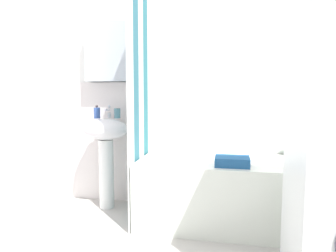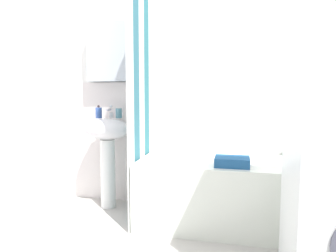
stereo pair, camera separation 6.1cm
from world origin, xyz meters
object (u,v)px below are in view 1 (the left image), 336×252
towel_folded (232,161)px  body_wash_bottle (322,147)px  lotion_bottle (292,146)px  toothbrush_cup (117,113)px  sink (106,143)px  bathtub (237,193)px  soap_dispenser (97,113)px  conditioner_bottle (311,147)px

towel_folded → body_wash_bottle: bearing=32.7°
lotion_bottle → toothbrush_cup: bearing=-178.5°
sink → bathtub: size_ratio=0.53×
toothbrush_cup → body_wash_bottle: (1.83, 0.07, -0.27)m
body_wash_bottle → towel_folded: body_wash_bottle is taller
sink → body_wash_bottle: size_ratio=4.49×
soap_dispenser → toothbrush_cup: (0.18, 0.06, -0.01)m
lotion_bottle → towel_folded: 0.69m
towel_folded → bathtub: bearing=76.2°
bathtub → lotion_bottle: size_ratio=8.29×
body_wash_bottle → lotion_bottle: bearing=-174.3°
body_wash_bottle → conditioner_bottle: (-0.09, -0.04, 0.01)m
bathtub → body_wash_bottle: (0.71, 0.30, 0.36)m
lotion_bottle → conditioner_bottle: bearing=-6.9°
soap_dispenser → lotion_bottle: bearing=3.2°
lotion_bottle → towel_folded: (-0.51, -0.46, -0.06)m
bathtub → towel_folded: bearing=-103.8°
body_wash_bottle → bathtub: bearing=-157.4°
toothbrush_cup → lotion_bottle: toothbrush_cup is taller
sink → bathtub: (1.22, -0.16, -0.36)m
toothbrush_cup → conditioner_bottle: bearing=0.7°
bathtub → towel_folded: 0.36m
lotion_bottle → soap_dispenser: bearing=-176.8°
toothbrush_cup → lotion_bottle: (1.59, 0.04, -0.27)m
sink → lotion_bottle: 1.68m
soap_dispenser → towel_folded: (1.26, -0.36, -0.33)m
conditioner_bottle → lotion_bottle: size_ratio=1.04×
sink → soap_dispenser: 0.30m
soap_dispenser → conditioner_bottle: soap_dispenser is taller
sink → towel_folded: sink is taller
sink → bathtub: 1.28m
bathtub → body_wash_bottle: bearing=22.6°
sink → body_wash_bottle: bearing=4.0°
bathtub → body_wash_bottle: 0.85m
toothbrush_cup → soap_dispenser: bearing=-162.0°
soap_dispenser → body_wash_bottle: (2.01, 0.12, -0.28)m
sink → towel_folded: 1.22m
body_wash_bottle → conditioner_bottle: conditioner_bottle is taller
toothbrush_cup → towel_folded: size_ratio=0.36×
body_wash_bottle → conditioner_bottle: 0.10m
toothbrush_cup → towel_folded: 1.20m
bathtub → body_wash_bottle: body_wash_bottle is taller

